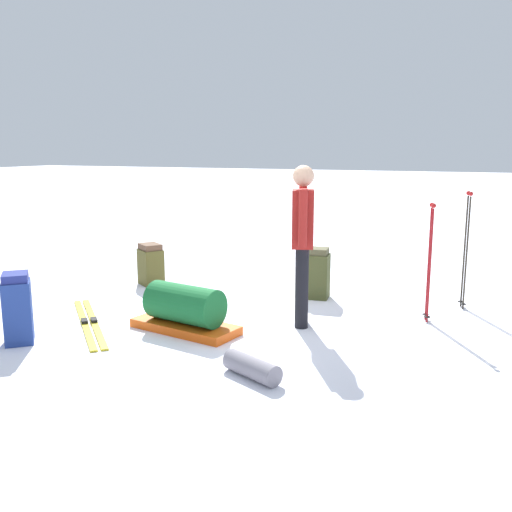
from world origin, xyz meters
TOP-DOWN VIEW (x-y plane):
  - ground_plane at (0.00, 0.00)m, footprint 80.00×80.00m
  - skier_standing at (0.06, 0.56)m, footprint 0.54×0.32m
  - ski_pair_near at (0.93, -1.57)m, footprint 1.44×1.44m
  - backpack_large_dark at (-1.06, 0.34)m, footprint 0.32×0.40m
  - backpack_bright at (-0.84, -1.94)m, footprint 0.42×0.44m
  - backpack_small_spare at (1.68, -1.80)m, footprint 0.41×0.40m
  - ski_poles_planted_near at (-0.60, 1.78)m, footprint 0.16×0.10m
  - ski_poles_planted_far at (-1.31, 2.11)m, footprint 0.18×0.10m
  - gear_sled at (0.74, -0.49)m, footprint 0.65×1.22m
  - sleeping_mat_rolled at (1.59, 0.64)m, footprint 0.39×0.57m

SIDE VIEW (x-z plane):
  - ground_plane at x=0.00m, z-range 0.00..0.00m
  - ski_pair_near at x=0.93m, z-range -0.01..0.04m
  - sleeping_mat_rolled at x=1.59m, z-range 0.00..0.18m
  - gear_sled at x=0.74m, z-range -0.02..0.47m
  - backpack_bright at x=-0.84m, z-range -0.01..0.57m
  - backpack_large_dark at x=-1.06m, z-range -0.01..0.63m
  - backpack_small_spare at x=1.68m, z-range -0.01..0.69m
  - ski_poles_planted_near at x=-0.60m, z-range 0.07..1.37m
  - ski_poles_planted_far at x=-1.31m, z-range 0.07..1.46m
  - skier_standing at x=0.06m, z-range 0.10..1.80m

